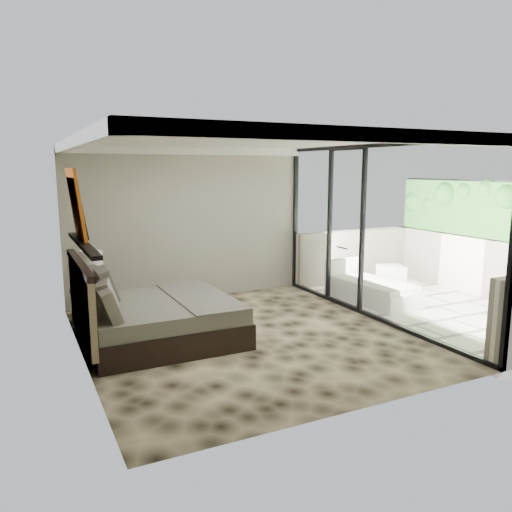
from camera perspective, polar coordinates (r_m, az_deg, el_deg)
name	(u,v)px	position (r m, az deg, el deg)	size (l,w,h in m)	color
floor	(247,337)	(7.34, -1.01, -9.25)	(5.00, 5.00, 0.00)	black
ceiling	(247,141)	(6.94, -1.08, 13.05)	(4.50, 5.00, 0.02)	silver
back_wall	(190,224)	(9.30, -7.57, 3.62)	(4.50, 0.02, 2.80)	gray
left_wall	(79,254)	(6.40, -19.53, 0.24)	(0.02, 5.00, 2.80)	gray
glass_wall	(374,233)	(8.21, 13.35, 2.59)	(0.08, 5.00, 2.80)	white
terrace_slab	(438,309)	(9.50, 20.04, -5.75)	(3.00, 5.00, 0.12)	beige
parapet_far	(493,269)	(10.37, 25.44, -1.37)	(0.30, 5.00, 1.10)	beige
foliage_hedge	(498,211)	(10.23, 25.90, 4.68)	(0.36, 4.60, 1.10)	#387D26
picture_ledge	(83,244)	(6.49, -19.16, 1.28)	(0.12, 2.20, 0.05)	black
bed	(153,317)	(7.24, -11.67, -6.87)	(2.13, 2.06, 1.17)	black
nightstand	(89,307)	(8.35, -18.50, -5.51)	(0.52, 0.52, 0.52)	black
table_lamp	(91,265)	(8.17, -18.32, -1.00)	(0.35, 0.35, 0.65)	black
abstract_canvas	(76,204)	(6.79, -19.89, 5.64)	(0.04, 0.90, 0.90)	#A8150E
framed_print	(81,215)	(6.83, -19.39, 4.43)	(0.03, 0.50, 0.60)	black
ottoman	(391,277)	(10.50, 15.17, -2.35)	(0.47, 0.47, 0.47)	silver
lounger	(370,289)	(9.47, 12.89, -3.75)	(1.03, 1.80, 0.67)	silver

